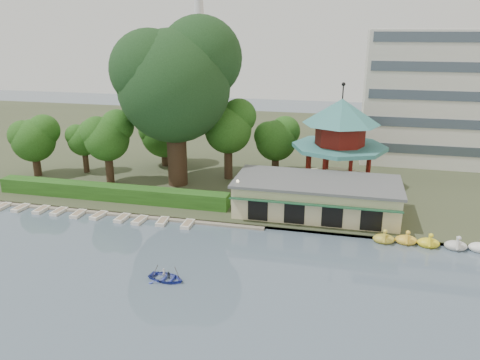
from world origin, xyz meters
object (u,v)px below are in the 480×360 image
(pavilion, at_px, (340,134))
(big_tree, at_px, (176,77))
(rowboat_with_passengers, at_px, (166,275))
(dock, at_px, (121,213))
(boathouse, at_px, (316,196))

(pavilion, bearing_deg, big_tree, -169.74)
(big_tree, height_order, rowboat_with_passengers, big_tree)
(dock, relative_size, rowboat_with_passengers, 6.95)
(pavilion, xyz_separation_m, big_tree, (-20.80, -3.77, 7.14))
(pavilion, bearing_deg, dock, -148.34)
(boathouse, xyz_separation_m, pavilion, (2.00, 10.03, 5.11))
(dock, height_order, rowboat_with_passengers, rowboat_with_passengers)
(boathouse, bearing_deg, dock, -167.76)
(dock, bearing_deg, big_tree, 73.85)
(big_tree, bearing_deg, pavilion, 10.26)
(big_tree, bearing_deg, boathouse, -18.41)
(rowboat_with_passengers, bearing_deg, dock, 130.02)
(boathouse, relative_size, rowboat_with_passengers, 3.80)
(pavilion, relative_size, rowboat_with_passengers, 2.76)
(dock, relative_size, boathouse, 1.83)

